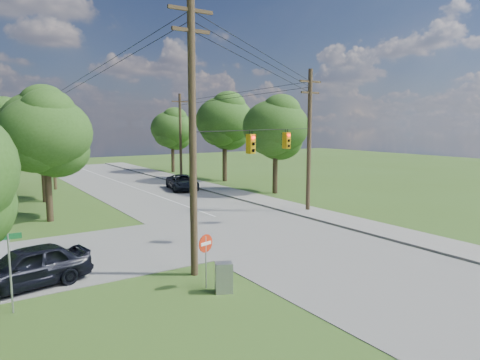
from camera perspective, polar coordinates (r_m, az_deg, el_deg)
ground at (r=21.29m, az=5.69°, el=-10.42°), size 140.00×140.00×0.00m
main_road at (r=26.28m, az=2.20°, el=-6.88°), size 10.00×100.00×0.03m
sidewalk_east at (r=30.55m, az=12.53°, el=-4.93°), size 2.60×100.00×0.12m
pole_sw at (r=18.08m, az=-6.35°, el=6.47°), size 2.00×0.32×12.00m
pole_ne at (r=32.16m, az=9.21°, el=5.49°), size 2.00×0.32×10.50m
pole_north_e at (r=50.62m, az=-7.94°, el=5.83°), size 2.00×0.32×10.00m
pole_north_w at (r=46.39m, az=-23.70°, el=5.13°), size 2.00×0.32×10.00m
power_lines at (r=30.89m, az=-5.72°, el=12.32°), size 13.93×29.62×4.93m
traffic_signals at (r=25.35m, az=4.04°, el=5.12°), size 4.91×3.27×1.05m
tree_w_near at (r=31.09m, az=-24.54°, el=5.69°), size 6.00×6.00×8.40m
tree_w_mid at (r=39.14m, az=-24.97°, el=6.86°), size 6.40×6.40×9.22m
tree_w_far at (r=48.86m, az=-29.03°, el=6.22°), size 6.00×6.00×8.73m
tree_e_near at (r=40.26m, az=4.77°, el=7.06°), size 6.20×6.20×8.81m
tree_e_mid at (r=48.79m, az=-2.08°, el=7.92°), size 6.60×6.60×9.64m
tree_e_far at (r=58.95m, az=-9.02°, el=6.80°), size 5.80×5.80×8.32m
car_cross_dark at (r=19.35m, az=-26.57°, el=-10.34°), size 5.19×2.82×1.67m
car_main_north at (r=42.86m, az=-7.71°, el=-0.31°), size 3.58×5.75×1.48m
control_cabinet at (r=17.07m, az=-2.16°, el=-12.87°), size 0.80×0.71×1.19m
do_not_enter_sign at (r=17.19m, az=-4.59°, el=-9.13°), size 0.72×0.24×2.21m
street_name_sign at (r=16.89m, az=-28.37°, el=-9.74°), size 0.85×0.09×2.84m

